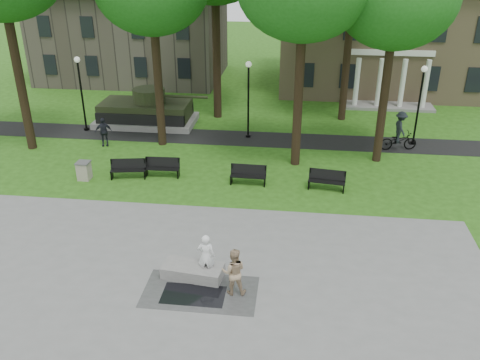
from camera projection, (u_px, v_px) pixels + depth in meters
The scene contains 21 objects.
ground at pixel (205, 243), 20.73m from camera, with size 120.00×120.00×0.00m, color #254F12.
plaza at pixel (176, 327), 16.24m from camera, with size 22.00×16.00×0.02m, color gray.
footpath at pixel (240, 138), 31.47m from camera, with size 44.00×2.60×0.01m, color black.
building_right at pixel (383, 32), 41.06m from camera, with size 17.00×12.00×8.60m.
building_left at pixel (134, 35), 44.07m from camera, with size 15.00×10.00×7.20m, color #4C443D.
lamp_left at pixel (81, 88), 31.60m from camera, with size 0.36×0.36×4.73m.
lamp_mid at pixel (248, 93), 30.48m from camera, with size 0.36×0.36×4.73m.
lamp_right at pixel (420, 99), 29.41m from camera, with size 0.36×0.36×4.73m.
tank_monument at pixel (146, 111), 33.58m from camera, with size 7.45×3.40×2.40m.
puddle at pixel (193, 295), 17.67m from camera, with size 2.20×1.20×0.00m, color black.
concrete_block at pixel (193, 271), 18.58m from camera, with size 2.20×1.00×0.45m, color gray.
skateboard at pixel (201, 278), 18.50m from camera, with size 0.78×0.20×0.07m, color brown.
skateboarder at pixel (206, 256), 18.30m from camera, with size 0.64×0.42×1.74m, color white.
friend_watching at pixel (234, 272), 17.42m from camera, with size 0.86×0.67×1.76m, color tan.
pedestrian_walker at pixel (104, 132), 30.04m from camera, with size 1.01×0.42×1.72m, color black.
cyclist at pixel (399, 134), 29.41m from camera, with size 2.23×1.30×2.31m.
park_bench_0 at pixel (129, 168), 26.13m from camera, with size 1.85×0.82×1.00m.
park_bench_1 at pixel (162, 167), 26.30m from camera, with size 1.81×0.58×1.00m.
park_bench_2 at pixel (248, 174), 25.47m from camera, with size 1.81×0.57×1.00m.
park_bench_3 at pixel (327, 180), 24.91m from camera, with size 1.84×0.75×1.00m.
trash_bin at pixel (84, 170), 25.97m from camera, with size 0.67×0.67×0.96m.
Camera 1 is at (3.52, -17.28, 11.27)m, focal length 38.00 mm.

